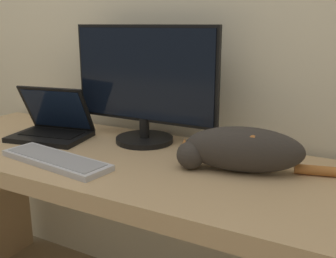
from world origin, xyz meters
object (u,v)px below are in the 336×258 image
(monitor, at_px, (144,84))
(external_keyboard, at_px, (55,160))
(laptop, at_px, (52,128))
(cat, at_px, (241,149))

(monitor, bearing_deg, external_keyboard, -110.90)
(laptop, distance_m, cat, 0.82)
(monitor, bearing_deg, cat, -16.50)
(monitor, relative_size, external_keyboard, 1.39)
(monitor, relative_size, cat, 1.14)
(laptop, relative_size, cat, 0.62)
(laptop, distance_m, external_keyboard, 0.33)
(monitor, height_order, external_keyboard, monitor)
(monitor, distance_m, cat, 0.49)
(laptop, bearing_deg, monitor, 9.84)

